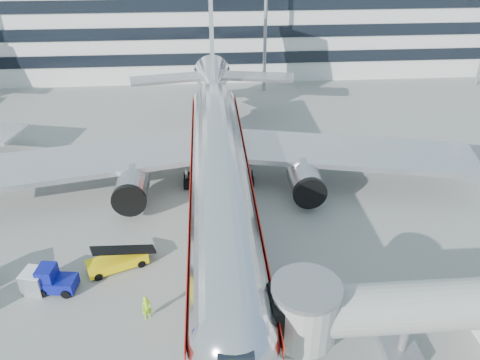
{
  "coord_description": "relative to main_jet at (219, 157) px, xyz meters",
  "views": [
    {
      "loc": [
        -0.96,
        -26.98,
        24.17
      ],
      "look_at": [
        1.7,
        7.76,
        4.0
      ],
      "focal_mm": 35.0,
      "sensor_mm": 36.0,
      "label": 1
    }
  ],
  "objects": [
    {
      "name": "terminal",
      "position": [
        0.0,
        46.23,
        3.57
      ],
      "size": [
        150.0,
        24.25,
        15.6
      ],
      "color": "silver",
      "rests_on": "ground"
    },
    {
      "name": "ground",
      "position": [
        0.0,
        -11.72,
        -4.23
      ],
      "size": [
        180.0,
        180.0,
        0.0
      ],
      "primitive_type": "plane",
      "color": "gray",
      "rests_on": "ground"
    },
    {
      "name": "cargo_container_front",
      "position": [
        -13.82,
        -11.99,
        -3.38
      ],
      "size": [
        1.93,
        1.93,
        1.71
      ],
      "color": "#B0B2B8",
      "rests_on": "ground"
    },
    {
      "name": "lead_in_line",
      "position": [
        0.0,
        -1.72,
        -4.23
      ],
      "size": [
        0.25,
        70.0,
        0.01
      ],
      "primitive_type": "cube",
      "color": "yellow",
      "rests_on": "ground"
    },
    {
      "name": "jet_bridge",
      "position": [
        12.18,
        -19.72,
        -0.36
      ],
      "size": [
        17.8,
        4.5,
        7.0
      ],
      "color": "silver",
      "rests_on": "ground"
    },
    {
      "name": "baggage_tug",
      "position": [
        -12.46,
        -12.08,
        -3.33
      ],
      "size": [
        2.95,
        2.09,
        2.07
      ],
      "color": "navy",
      "rests_on": "ground"
    },
    {
      "name": "belt_loader",
      "position": [
        -8.29,
        -9.93,
        -3.58
      ],
      "size": [
        4.87,
        3.26,
        2.3
      ],
      "color": "yellow",
      "rests_on": "ground"
    },
    {
      "name": "main_jet",
      "position": [
        0.0,
        0.0,
        0.0
      ],
      "size": [
        50.95,
        48.7,
        16.06
      ],
      "color": "silver",
      "rests_on": "ground"
    },
    {
      "name": "ramp_worker",
      "position": [
        -5.47,
        -15.35,
        -3.31
      ],
      "size": [
        0.79,
        0.66,
        1.84
      ],
      "primitive_type": "imported",
      "rotation": [
        0.0,
        0.0,
        0.39
      ],
      "color": "#9FEA18",
      "rests_on": "ground"
    }
  ]
}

